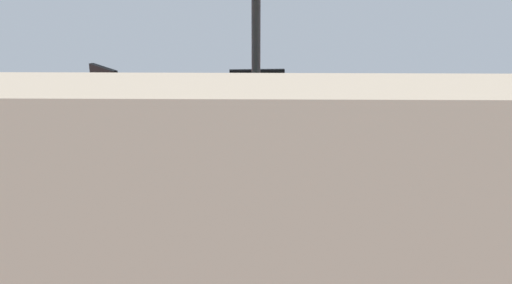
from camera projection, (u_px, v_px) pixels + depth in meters
ground_plane at (256, 217)px, 4.05m from camera, size 10.00×10.00×0.02m
dining_table at (256, 129)px, 3.83m from camera, size 1.74×1.21×0.73m
chair_west at (423, 145)px, 3.88m from camera, size 0.46×0.46×0.98m
chair_south at (256, 116)px, 4.58m from camera, size 0.47×0.48×0.98m
chair_northeast at (66, 187)px, 3.18m from camera, size 0.59×0.59×0.98m
chair_southeast at (123, 114)px, 4.64m from camera, size 0.59×0.59×0.98m
laptop at (211, 114)px, 3.84m from camera, size 0.40×0.38×0.21m
cup at (272, 120)px, 3.70m from camera, size 0.06×0.06×0.09m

